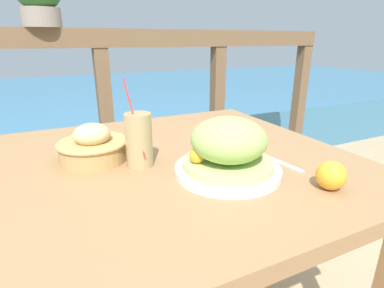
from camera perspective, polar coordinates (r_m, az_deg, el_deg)
name	(u,v)px	position (r m, az deg, el deg)	size (l,w,h in m)	color
patio_table	(158,188)	(0.93, -6.59, -8.31)	(1.15, 0.98, 0.76)	#997047
railing_fence	(105,103)	(1.65, -16.25, 7.54)	(2.80, 0.08, 1.14)	brown
sea_backdrop	(74,110)	(4.20, -21.55, 6.07)	(12.00, 4.00, 0.46)	teal
salad_plate	(228,150)	(0.78, 6.92, -1.16)	(0.28, 0.28, 0.15)	silver
drink_glass	(139,140)	(0.83, -10.08, 0.74)	(0.07, 0.08, 0.24)	tan
bread_basket	(93,146)	(0.92, -18.32, -0.37)	(0.20, 0.20, 0.11)	tan
fork	(277,161)	(0.90, 15.81, -3.16)	(0.04, 0.18, 0.00)	silver
orange_near_basket	(331,175)	(0.78, 24.98, -5.45)	(0.07, 0.07, 0.07)	#F9A328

